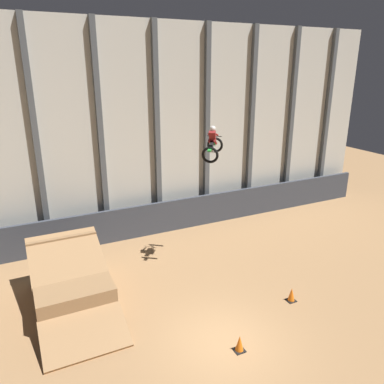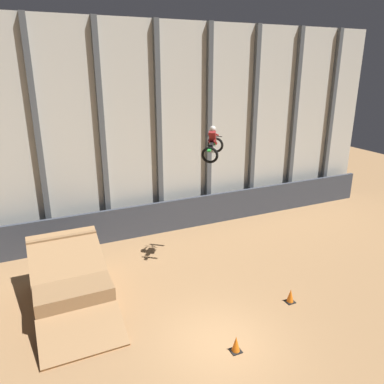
% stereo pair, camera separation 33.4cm
% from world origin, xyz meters
% --- Properties ---
extents(ground_plane, '(60.00, 60.00, 0.00)m').
position_xyz_m(ground_plane, '(0.00, 0.00, 0.00)').
color(ground_plane, '#9E754C').
extents(arena_back_wall, '(32.00, 0.40, 11.27)m').
position_xyz_m(arena_back_wall, '(0.00, 10.16, 5.63)').
color(arena_back_wall, beige).
rests_on(arena_back_wall, ground_plane).
extents(lower_barrier, '(31.36, 0.20, 1.82)m').
position_xyz_m(lower_barrier, '(0.00, 9.36, 0.91)').
color(lower_barrier, '#383D47').
rests_on(lower_barrier, ground_plane).
extents(dirt_ramp, '(2.86, 5.64, 2.31)m').
position_xyz_m(dirt_ramp, '(-4.25, 4.92, 0.77)').
color(dirt_ramp, '#966F48').
rests_on(dirt_ramp, ground_plane).
extents(rider_bike_solo, '(1.55, 1.70, 1.53)m').
position_xyz_m(rider_bike_solo, '(2.28, 5.14, 5.74)').
color(rider_bike_solo, black).
extents(traffic_cone_near_ramp, '(0.36, 0.36, 0.58)m').
position_xyz_m(traffic_cone_near_ramp, '(3.68, 0.93, 0.28)').
color(traffic_cone_near_ramp, black).
rests_on(traffic_cone_near_ramp, ground_plane).
extents(traffic_cone_arena_edge, '(0.36, 0.36, 0.58)m').
position_xyz_m(traffic_cone_arena_edge, '(0.29, -0.54, 0.28)').
color(traffic_cone_arena_edge, black).
rests_on(traffic_cone_arena_edge, ground_plane).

